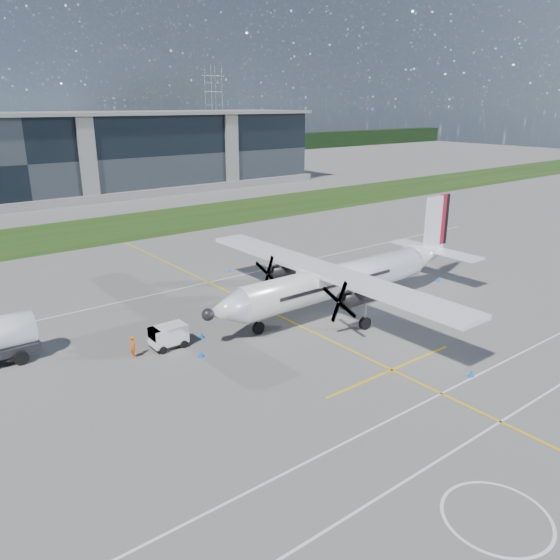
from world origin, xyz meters
The scene contains 14 objects.
ground centered at (0.00, 40.00, 0.00)m, with size 400.00×400.00×0.00m, color slate.
grass_strip centered at (0.00, 48.00, 0.02)m, with size 400.00×18.00×0.04m, color #1D380F.
terminal_building centered at (0.00, 80.00, 7.50)m, with size 120.00×20.00×15.00m, color black.
pylon_east centered at (85.00, 150.00, 15.00)m, with size 9.00×4.60×30.00m, color gray, non-canonical shape.
yellow_taxiway_centerline centered at (3.00, 10.00, 0.01)m, with size 0.20×70.00×0.01m, color yellow.
white_lane_line centered at (0.00, -14.00, 0.01)m, with size 90.00×0.15×0.01m, color white.
turboprop_aircraft centered at (8.79, 4.51, 4.35)m, with size 27.96×29.00×8.70m, color white, non-canonical shape.
baggage_tug centered at (-7.19, 6.57, 0.84)m, with size 2.81×1.69×1.69m, color silver, non-canonical shape.
ground_crew_person centered at (-9.93, 6.57, 0.95)m, with size 0.77×0.55×1.90m, color #F25907.
safety_cone_nose_stbd centered at (-4.44, 6.53, 0.25)m, with size 0.36×0.36×0.50m, color blue.
safety_cone_stbdwing centered at (6.60, 19.68, 0.25)m, with size 0.36×0.36×0.50m, color blue.
safety_cone_tail centered at (21.56, 3.94, 0.25)m, with size 0.36×0.36×0.50m, color blue.
safety_cone_portwing centered at (6.44, -9.81, 0.25)m, with size 0.36×0.36×0.50m, color blue.
safety_cone_fwd centered at (-6.13, 3.74, 0.25)m, with size 0.36×0.36×0.50m, color blue.
Camera 1 is at (-23.38, -27.47, 17.20)m, focal length 35.00 mm.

